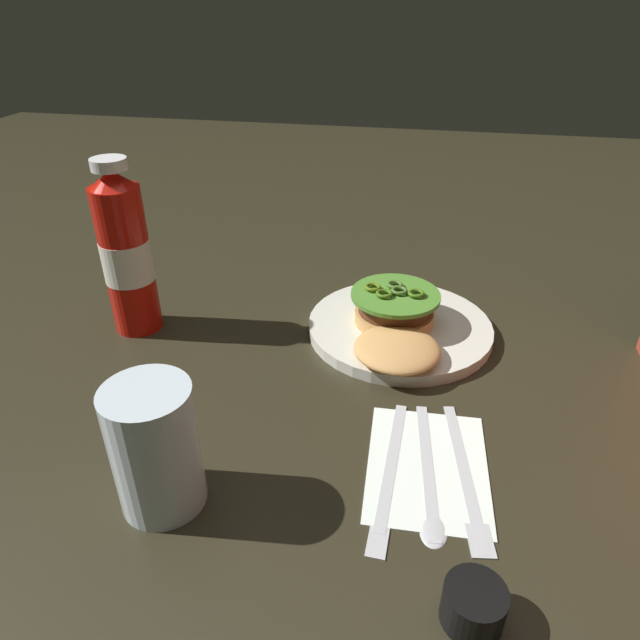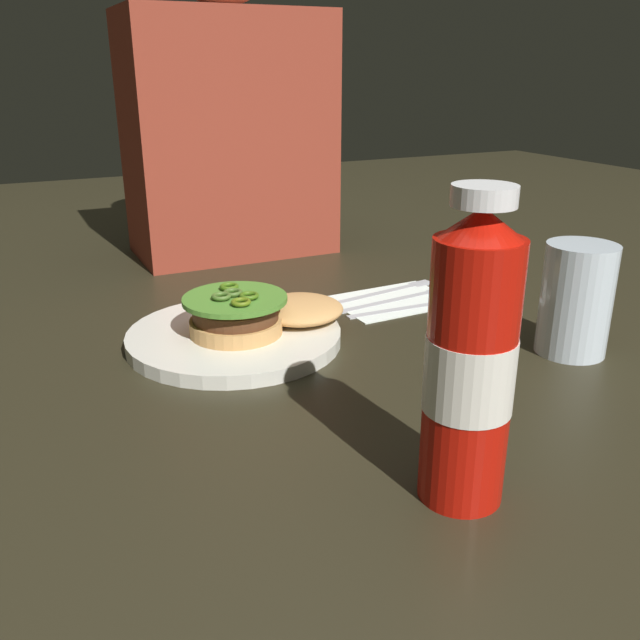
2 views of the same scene
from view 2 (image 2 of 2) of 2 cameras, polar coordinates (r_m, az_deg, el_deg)
ground_plane at (r=0.81m, az=5.57°, el=-2.57°), size 3.00×3.00×0.00m
dinner_plate at (r=0.83m, az=-7.23°, el=-1.41°), size 0.26×0.26×0.02m
burger_sandwich at (r=0.82m, az=-5.08°, el=0.64°), size 0.21×0.13×0.05m
ketchup_bottle at (r=0.51m, az=12.54°, el=-3.52°), size 0.07×0.07×0.24m
water_glass at (r=0.83m, az=20.80°, el=1.63°), size 0.08×0.08×0.13m
condiment_cup at (r=1.08m, az=12.15°, el=4.21°), size 0.05×0.05×0.03m
napkin at (r=0.97m, az=6.16°, el=1.67°), size 0.17×0.13×0.00m
butter_knife at (r=0.96m, az=8.76°, el=1.43°), size 0.21×0.02×0.00m
spoon_utensil at (r=0.99m, az=7.52°, el=2.14°), size 0.19×0.04×0.00m
fork_utensil at (r=1.01m, az=5.85°, el=2.65°), size 0.20×0.05×0.00m
diner_person at (r=1.21m, az=-7.80°, el=16.97°), size 0.34×0.19×0.57m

